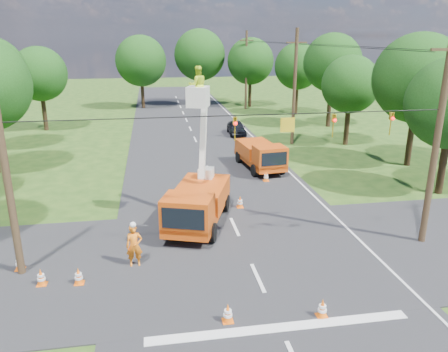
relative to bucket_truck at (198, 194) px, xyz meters
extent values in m
plane|color=#204314|center=(1.81, 14.38, -1.71)|extent=(140.00, 140.00, 0.00)
cube|color=black|center=(1.81, 14.38, -1.71)|extent=(12.00, 100.00, 0.06)
cube|color=black|center=(1.81, -3.62, -1.71)|extent=(56.00, 10.00, 0.07)
cube|color=silver|center=(1.81, -8.82, -1.71)|extent=(9.00, 0.45, 0.02)
cube|color=silver|center=(7.41, 14.38, -1.71)|extent=(0.12, 90.00, 0.02)
cube|color=#BF410D|center=(0.05, 0.15, -0.96)|extent=(4.14, 6.58, 0.46)
cube|color=#BF410D|center=(-0.66, -1.94, -0.16)|extent=(2.71, 2.39, 1.54)
cube|color=black|center=(-0.95, -2.77, -0.11)|extent=(1.87, 0.69, 0.98)
cube|color=#BF410D|center=(0.32, 0.93, -0.32)|extent=(3.52, 4.39, 1.03)
cylinder|color=black|center=(-1.60, -1.35, -1.23)|extent=(0.62, 1.00, 0.95)
cylinder|color=black|center=(0.44, -2.05, -1.23)|extent=(0.62, 1.00, 0.95)
cylinder|color=black|center=(-0.34, 2.36, -1.23)|extent=(0.62, 1.00, 0.95)
cylinder|color=black|center=(1.71, 1.66, -1.23)|extent=(0.62, 1.00, 0.95)
cube|color=silver|center=(0.69, 2.01, 0.46)|extent=(0.98, 0.98, 0.57)
cube|color=silver|center=(0.50, 1.47, 2.72)|extent=(0.72, 1.39, 4.47)
cube|color=silver|center=(0.15, 0.45, 4.83)|extent=(1.24, 1.24, 0.98)
imported|color=#C6E526|center=(0.15, 0.45, 5.38)|extent=(0.95, 0.78, 1.82)
cube|color=#BF410D|center=(5.54, 9.38, -1.02)|extent=(2.71, 5.92, 0.43)
cube|color=#BF410D|center=(5.76, 7.35, -0.27)|extent=(2.26, 1.84, 1.43)
cube|color=black|center=(5.85, 6.54, -0.23)|extent=(1.81, 0.25, 0.91)
cube|color=#BF410D|center=(5.46, 10.14, -0.42)|extent=(2.61, 3.75, 0.95)
cylinder|color=black|center=(4.74, 7.47, -1.27)|extent=(0.40, 0.91, 0.88)
cylinder|color=black|center=(6.73, 7.69, -1.27)|extent=(0.40, 0.91, 0.88)
cylinder|color=black|center=(4.35, 11.08, -1.27)|extent=(0.40, 0.91, 0.88)
cylinder|color=black|center=(6.34, 11.30, -1.27)|extent=(0.40, 0.91, 0.88)
imported|color=#FF5B15|center=(-3.09, -3.75, -0.76)|extent=(0.72, 0.50, 1.88)
imported|color=black|center=(6.07, 21.00, -1.03)|extent=(1.73, 4.00, 1.34)
cone|color=#FF640D|center=(0.13, -8.18, -1.33)|extent=(0.36, 0.36, 0.70)
cube|color=#FF640D|center=(0.13, -8.18, -1.67)|extent=(0.38, 0.38, 0.04)
cylinder|color=white|center=(0.13, -8.18, -1.27)|extent=(0.26, 0.26, 0.09)
cylinder|color=white|center=(0.13, -8.18, -1.42)|extent=(0.31, 0.31, 0.09)
cone|color=#FF640D|center=(3.41, -8.44, -1.33)|extent=(0.36, 0.36, 0.70)
cube|color=#FF640D|center=(3.41, -8.44, -1.67)|extent=(0.38, 0.38, 0.04)
cylinder|color=white|center=(3.41, -8.44, -1.27)|extent=(0.26, 0.26, 0.09)
cylinder|color=white|center=(3.41, -8.44, -1.42)|extent=(0.31, 0.31, 0.09)
cone|color=#FF640D|center=(2.60, 1.97, -1.33)|extent=(0.36, 0.36, 0.70)
cube|color=#FF640D|center=(2.60, 1.97, -1.67)|extent=(0.38, 0.38, 0.04)
cylinder|color=white|center=(2.60, 1.97, -1.27)|extent=(0.26, 0.26, 0.09)
cylinder|color=white|center=(2.60, 1.97, -1.42)|extent=(0.31, 0.31, 0.09)
cone|color=#FF640D|center=(5.27, 6.32, -1.33)|extent=(0.36, 0.36, 0.70)
cube|color=#FF640D|center=(5.27, 6.32, -1.67)|extent=(0.38, 0.38, 0.04)
cylinder|color=white|center=(5.27, 6.32, -1.27)|extent=(0.26, 0.26, 0.09)
cylinder|color=white|center=(5.27, 6.32, -1.42)|extent=(0.31, 0.31, 0.09)
cone|color=#FF640D|center=(-5.24, -4.86, -1.33)|extent=(0.36, 0.36, 0.70)
cube|color=#FF640D|center=(-5.24, -4.86, -1.67)|extent=(0.38, 0.38, 0.04)
cylinder|color=white|center=(-5.24, -4.86, -1.27)|extent=(0.26, 0.26, 0.09)
cylinder|color=white|center=(-5.24, -4.86, -1.42)|extent=(0.31, 0.31, 0.09)
cone|color=#FF640D|center=(-6.67, -4.71, -1.33)|extent=(0.36, 0.36, 0.70)
cube|color=#FF640D|center=(-6.67, -4.71, -1.67)|extent=(0.38, 0.38, 0.04)
cylinder|color=white|center=(-6.67, -4.71, -1.27)|extent=(0.26, 0.26, 0.09)
cylinder|color=white|center=(-6.67, -4.71, -1.42)|extent=(0.31, 0.31, 0.09)
cone|color=#FF640D|center=(-7.83, -3.33, -1.33)|extent=(0.36, 0.36, 0.70)
cube|color=#FF640D|center=(-7.83, -3.33, -1.67)|extent=(0.38, 0.38, 0.04)
cylinder|color=white|center=(-7.83, -3.33, -1.27)|extent=(0.26, 0.26, 0.09)
cylinder|color=white|center=(-7.83, -3.33, -1.42)|extent=(0.31, 0.31, 0.09)
cone|color=#FF640D|center=(5.52, 10.96, -1.33)|extent=(0.36, 0.36, 0.70)
cube|color=#FF640D|center=(5.52, 10.96, -1.67)|extent=(0.38, 0.38, 0.04)
cylinder|color=white|center=(5.52, 10.96, -1.27)|extent=(0.26, 0.26, 0.09)
cylinder|color=white|center=(5.52, 10.96, -1.42)|extent=(0.31, 0.31, 0.09)
cylinder|color=#4C3823|center=(10.31, -3.62, 3.29)|extent=(0.30, 0.30, 10.00)
cylinder|color=#4C3823|center=(10.31, 16.38, 3.29)|extent=(0.30, 0.30, 10.00)
cube|color=#4C3823|center=(10.31, 16.38, 7.09)|extent=(1.80, 0.12, 0.12)
cylinder|color=#4C3823|center=(10.31, 36.38, 3.29)|extent=(0.30, 0.30, 10.00)
cube|color=#4C3823|center=(10.31, 36.38, 7.09)|extent=(1.80, 0.12, 0.12)
cylinder|color=#4C3823|center=(-7.69, -3.62, 2.79)|extent=(0.30, 0.30, 9.00)
cylinder|color=black|center=(1.31, -3.62, 4.59)|extent=(18.00, 0.04, 0.04)
cube|color=gold|center=(3.41, -3.62, 4.14)|extent=(0.60, 0.05, 0.60)
imported|color=gold|center=(1.21, -3.62, 4.04)|extent=(0.16, 0.20, 1.00)
sphere|color=#FF0C0C|center=(1.21, -3.74, 4.29)|extent=(0.14, 0.14, 0.14)
imported|color=gold|center=(5.41, -3.62, 4.04)|extent=(0.16, 0.20, 1.00)
sphere|color=#FF0C0C|center=(5.41, -3.74, 4.29)|extent=(0.14, 0.14, 0.14)
imported|color=gold|center=(8.01, -3.62, 4.04)|extent=(0.16, 0.20, 1.00)
sphere|color=#FF0C0C|center=(8.01, -3.74, 4.29)|extent=(0.14, 0.14, 0.14)
cylinder|color=#382616|center=(-12.99, 26.38, 0.32)|extent=(0.44, 0.44, 4.05)
sphere|color=#163C10|center=(-12.99, 26.38, 4.00)|extent=(5.40, 5.40, 5.40)
cylinder|color=#382616|center=(15.31, 2.38, 0.27)|extent=(0.44, 0.44, 3.96)
cylinder|color=#382616|center=(16.81, 8.38, 0.58)|extent=(0.44, 0.44, 4.58)
sphere|color=#163C10|center=(16.81, 8.38, 4.74)|extent=(6.40, 6.40, 6.40)
cylinder|color=#382616|center=(15.01, 15.38, 0.19)|extent=(0.44, 0.44, 3.78)
sphere|color=#163C10|center=(15.01, 15.38, 3.63)|extent=(5.00, 5.00, 5.00)
cylinder|color=#382616|center=(16.61, 23.38, 0.67)|extent=(0.44, 0.44, 4.75)
sphere|color=#163C10|center=(16.61, 23.38, 4.99)|extent=(6.00, 6.00, 6.00)
cylinder|color=#382616|center=(15.61, 31.38, 0.36)|extent=(0.44, 0.44, 4.14)
sphere|color=#163C10|center=(15.61, 31.38, 4.12)|extent=(5.60, 5.60, 5.60)
cylinder|color=#382616|center=(-3.19, 39.38, 0.49)|extent=(0.44, 0.44, 4.40)
sphere|color=#163C10|center=(-3.19, 39.38, 4.49)|extent=(6.60, 6.60, 6.60)
cylinder|color=#382616|center=(4.81, 41.38, 0.71)|extent=(0.44, 0.44, 4.84)
sphere|color=#163C10|center=(4.81, 41.38, 5.11)|extent=(7.00, 7.00, 7.00)
cylinder|color=#382616|center=(11.31, 38.38, 0.45)|extent=(0.44, 0.44, 4.31)
sphere|color=#163C10|center=(11.31, 38.38, 4.37)|extent=(6.20, 6.20, 6.20)
camera|label=1|loc=(-2.07, -20.66, 7.64)|focal=35.00mm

